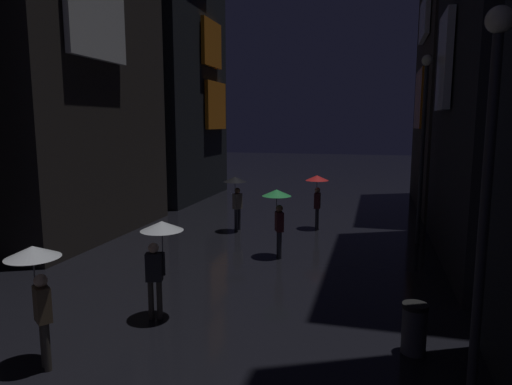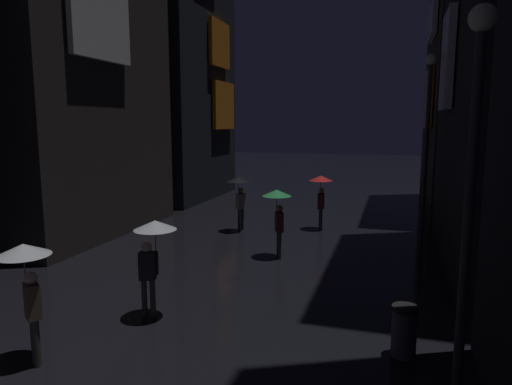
% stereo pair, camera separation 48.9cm
% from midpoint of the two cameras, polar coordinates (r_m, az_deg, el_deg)
% --- Properties ---
extents(building_left_far, '(4.25, 7.37, 19.70)m').
position_cam_midpoint_polar(building_left_far, '(26.38, -9.40, 21.09)').
color(building_left_far, black).
rests_on(building_left_far, ground).
extents(building_right_far, '(4.25, 8.73, 16.93)m').
position_cam_midpoint_polar(building_right_far, '(24.51, 26.75, 17.96)').
color(building_right_far, '#2D2826').
rests_on(building_right_far, ground).
extents(pedestrian_far_right_green, '(0.90, 0.90, 2.12)m').
position_cam_midpoint_polar(pedestrian_far_right_green, '(13.98, 3.71, -1.50)').
color(pedestrian_far_right_green, '#2D2D38').
rests_on(pedestrian_far_right_green, ground).
extents(pedestrian_midstreet_centre_clear, '(0.90, 0.90, 2.12)m').
position_cam_midpoint_polar(pedestrian_midstreet_centre_clear, '(9.84, -11.40, -6.03)').
color(pedestrian_midstreet_centre_clear, '#38332D').
rests_on(pedestrian_midstreet_centre_clear, ground).
extents(pedestrian_foreground_left_red, '(0.90, 0.90, 2.12)m').
position_cam_midpoint_polar(pedestrian_foreground_left_red, '(17.86, 8.89, 0.64)').
color(pedestrian_foreground_left_red, '#2D2D38').
rests_on(pedestrian_foreground_left_red, ground).
extents(pedestrian_midstreet_left_clear, '(0.90, 0.90, 2.12)m').
position_cam_midpoint_polar(pedestrian_midstreet_left_clear, '(8.64, -25.31, -8.79)').
color(pedestrian_midstreet_left_clear, '#38332D').
rests_on(pedestrian_midstreet_left_clear, ground).
extents(pedestrian_foreground_right_black, '(0.90, 0.90, 2.12)m').
position_cam_midpoint_polar(pedestrian_foreground_right_black, '(17.44, -1.33, 0.55)').
color(pedestrian_foreground_right_black, '#2D2D38').
rests_on(pedestrian_foreground_right_black, ground).
extents(streetlamp_right_near, '(0.36, 0.36, 5.65)m').
position_cam_midpoint_polar(streetlamp_right_near, '(6.87, 27.24, 2.55)').
color(streetlamp_right_near, '#2D2D33').
rests_on(streetlamp_right_near, ground).
extents(streetlamp_right_far, '(0.36, 0.36, 6.35)m').
position_cam_midpoint_polar(streetlamp_right_far, '(16.29, 21.44, 7.24)').
color(streetlamp_right_far, '#2D2D33').
rests_on(streetlamp_right_far, ground).
extents(trash_bin, '(0.46, 0.46, 0.93)m').
position_cam_midpoint_polar(trash_bin, '(8.98, 19.58, -15.98)').
color(trash_bin, '#3F3F47').
rests_on(trash_bin, ground).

